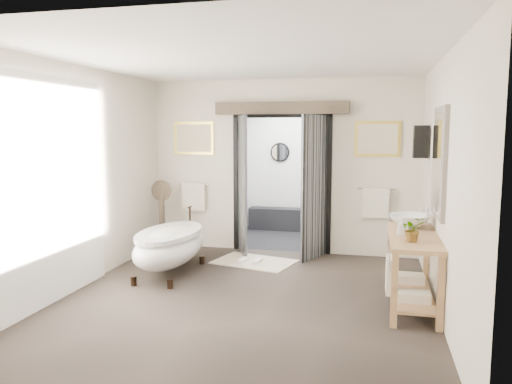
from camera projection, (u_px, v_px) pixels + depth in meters
The scene contains 13 objects.
ground_plane at pixel (245, 298), 6.14m from camera, with size 5.00×5.00×0.00m, color #423831.
room_shell at pixel (239, 148), 5.80m from camera, with size 4.52×5.02×2.91m.
shower_room at pixel (295, 189), 9.88m from camera, with size 2.22×2.01×2.51m.
back_wall_dressing at pixel (280, 161), 8.18m from camera, with size 3.82×0.77×2.52m.
clawfoot_tub at pixel (170, 245), 7.13m from camera, with size 0.79×1.77×0.86m.
vanity at pixel (410, 264), 5.84m from camera, with size 0.57×1.60×0.85m.
pedestal_mirror at pixel (162, 221), 8.49m from camera, with size 0.36×0.23×1.22m.
rug at pixel (254, 262), 7.82m from camera, with size 1.20×0.80×0.01m, color beige.
slippers at pixel (250, 260), 7.78m from camera, with size 0.36×0.26×0.05m.
basin at pixel (410, 221), 6.18m from camera, with size 0.50×0.50×0.17m, color white.
plant at pixel (413, 229), 5.43m from camera, with size 0.25×0.21×0.27m, color gray.
soap_bottle_a at pixel (402, 226), 5.79m from camera, with size 0.09×0.09×0.19m, color gray.
soap_bottle_b at pixel (410, 218), 6.48m from camera, with size 0.12×0.12×0.16m, color gray.
Camera 1 is at (1.49, -5.74, 2.06)m, focal length 35.00 mm.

